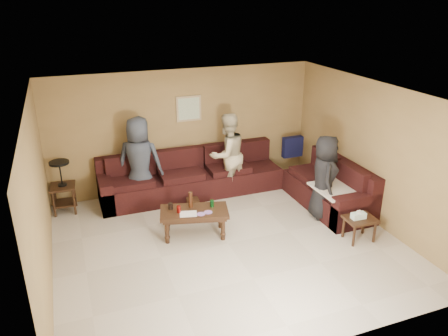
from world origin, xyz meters
name	(u,v)px	position (x,y,z in m)	size (l,w,h in m)	color
room	(228,150)	(0.00, 0.00, 1.66)	(5.60, 5.50, 2.50)	#BDB29F
sectional_sofa	(239,184)	(0.81, 1.52, 0.33)	(4.65, 2.90, 0.97)	black
coffee_table	(194,214)	(-0.44, 0.46, 0.40)	(1.25, 0.83, 0.76)	#331D11
end_table_left	(63,186)	(-2.48, 2.16, 0.53)	(0.48, 0.48, 1.02)	#331D11
side_table_right	(360,221)	(2.10, -0.66, 0.36)	(0.51, 0.43, 0.56)	#331D11
waste_bin	(193,205)	(-0.21, 1.30, 0.13)	(0.22, 0.22, 0.26)	#331D11
wall_art	(189,109)	(0.10, 2.48, 1.70)	(0.52, 0.04, 0.52)	tan
person_left	(140,162)	(-1.04, 2.00, 0.88)	(0.86, 0.56, 1.76)	#2D333F
person_middle	(227,155)	(0.70, 1.84, 0.85)	(0.83, 0.64, 1.70)	#C1B48F
person_right	(324,177)	(1.98, 0.29, 0.78)	(0.77, 0.50, 1.57)	black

